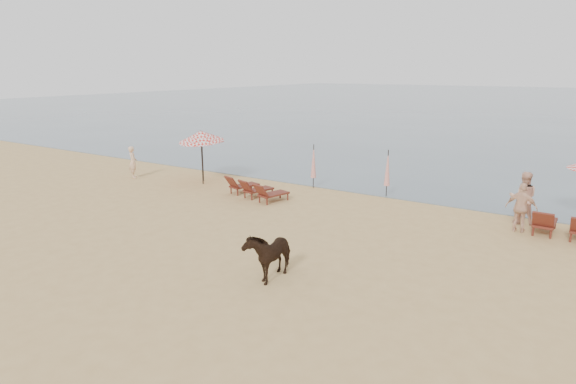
# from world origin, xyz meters

# --- Properties ---
(ground) EXTENTS (120.00, 120.00, 0.00)m
(ground) POSITION_xyz_m (0.00, 0.00, 0.00)
(ground) COLOR tan
(ground) RESTS_ON ground
(sea) EXTENTS (160.00, 140.00, 0.06)m
(sea) POSITION_xyz_m (0.00, 80.00, 0.00)
(sea) COLOR #51606B
(sea) RESTS_ON ground
(lounger_cluster_left) EXTENTS (2.80, 2.08, 0.55)m
(lounger_cluster_left) POSITION_xyz_m (-2.96, 7.09, 0.38)
(lounger_cluster_left) COLOR #5D2616
(lounger_cluster_left) RESTS_ON ground
(lounger_cluster_right) EXTENTS (1.70, 1.63, 0.59)m
(lounger_cluster_right) POSITION_xyz_m (8.04, 8.45, 0.41)
(lounger_cluster_right) COLOR #5D2616
(lounger_cluster_right) RESTS_ON ground
(umbrella_open_left_a) EXTENTS (2.06, 2.06, 2.34)m
(umbrella_open_left_a) POSITION_xyz_m (-6.81, 8.22, 2.10)
(umbrella_open_left_a) COLOR black
(umbrella_open_left_a) RESTS_ON ground
(umbrella_open_left_b) EXTENTS (2.00, 2.04, 2.55)m
(umbrella_open_left_b) POSITION_xyz_m (-6.41, 7.74, 2.21)
(umbrella_open_left_b) COLOR black
(umbrella_open_left_b) RESTS_ON ground
(umbrella_closed_left) EXTENTS (0.24, 0.24, 1.96)m
(umbrella_closed_left) POSITION_xyz_m (-1.75, 9.82, 1.21)
(umbrella_closed_left) COLOR black
(umbrella_closed_left) RESTS_ON ground
(umbrella_closed_right) EXTENTS (0.24, 0.24, 1.97)m
(umbrella_closed_right) POSITION_xyz_m (1.54, 10.14, 1.21)
(umbrella_closed_right) COLOR black
(umbrella_closed_right) RESTS_ON ground
(cow) EXTENTS (0.77, 1.55, 1.28)m
(cow) POSITION_xyz_m (1.97, 1.04, 0.64)
(cow) COLOR black
(cow) RESTS_ON ground
(beachgoer_left) EXTENTS (0.67, 0.61, 1.54)m
(beachgoer_left) POSITION_xyz_m (-10.15, 6.92, 0.77)
(beachgoer_left) COLOR #E0B18C
(beachgoer_left) RESTS_ON ground
(beachgoer_right_a) EXTENTS (1.01, 0.86, 1.80)m
(beachgoer_right_a) POSITION_xyz_m (6.73, 9.31, 0.90)
(beachgoer_right_a) COLOR #E1A88C
(beachgoer_right_a) RESTS_ON ground
(beachgoer_right_b) EXTENTS (0.96, 0.42, 1.63)m
(beachgoer_right_b) POSITION_xyz_m (6.82, 8.29, 0.81)
(beachgoer_right_b) COLOR #E3B18E
(beachgoer_right_b) RESTS_ON ground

